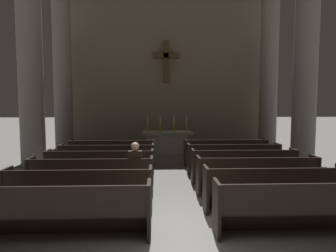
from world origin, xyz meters
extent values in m
plane|color=slate|center=(0.00, 0.00, 0.00)|extent=(80.00, 80.00, 0.00)
cube|color=black|center=(-2.02, 0.00, 0.42)|extent=(2.85, 0.40, 0.05)
cube|color=black|center=(-2.02, -0.23, 0.70)|extent=(2.85, 0.05, 0.50)
cube|color=black|center=(-2.02, 0.18, 0.20)|extent=(2.85, 0.04, 0.40)
cube|color=black|center=(-0.57, -0.02, 0.47)|extent=(0.06, 0.50, 0.95)
cube|color=black|center=(-2.02, 1.12, 0.42)|extent=(2.85, 0.40, 0.05)
cube|color=black|center=(-2.02, 0.89, 0.70)|extent=(2.85, 0.05, 0.50)
cube|color=black|center=(-2.02, 1.30, 0.20)|extent=(2.85, 0.04, 0.40)
cube|color=black|center=(-0.57, 1.10, 0.47)|extent=(0.06, 0.50, 0.95)
cube|color=black|center=(-3.48, 1.10, 0.47)|extent=(0.06, 0.50, 0.95)
cube|color=black|center=(-2.02, 2.23, 0.42)|extent=(2.85, 0.40, 0.05)
cube|color=black|center=(-2.02, 2.01, 0.70)|extent=(2.85, 0.05, 0.50)
cube|color=black|center=(-2.02, 2.41, 0.20)|extent=(2.85, 0.04, 0.40)
cube|color=black|center=(-0.57, 2.21, 0.47)|extent=(0.06, 0.50, 0.95)
cube|color=black|center=(-3.48, 2.21, 0.47)|extent=(0.06, 0.50, 0.95)
cube|color=black|center=(-2.02, 3.35, 0.42)|extent=(2.85, 0.40, 0.05)
cube|color=black|center=(-2.02, 3.13, 0.70)|extent=(2.85, 0.05, 0.50)
cube|color=black|center=(-2.02, 3.53, 0.20)|extent=(2.85, 0.04, 0.40)
cube|color=black|center=(-0.57, 3.33, 0.47)|extent=(0.06, 0.50, 0.95)
cube|color=black|center=(-3.48, 3.33, 0.47)|extent=(0.06, 0.50, 0.95)
cube|color=black|center=(-2.02, 4.47, 0.42)|extent=(2.85, 0.40, 0.05)
cube|color=black|center=(-2.02, 4.24, 0.70)|extent=(2.85, 0.05, 0.50)
cube|color=black|center=(-2.02, 4.65, 0.20)|extent=(2.85, 0.04, 0.40)
cube|color=black|center=(-0.57, 4.45, 0.47)|extent=(0.06, 0.50, 0.95)
cube|color=black|center=(-3.48, 4.45, 0.47)|extent=(0.06, 0.50, 0.95)
cube|color=black|center=(-2.02, 5.58, 0.42)|extent=(2.85, 0.40, 0.05)
cube|color=black|center=(-2.02, 5.36, 0.70)|extent=(2.85, 0.05, 0.50)
cube|color=black|center=(-2.02, 5.76, 0.20)|extent=(2.85, 0.04, 0.40)
cube|color=black|center=(-0.57, 5.56, 0.47)|extent=(0.06, 0.50, 0.95)
cube|color=black|center=(-3.48, 5.56, 0.47)|extent=(0.06, 0.50, 0.95)
cube|color=black|center=(2.02, 0.00, 0.42)|extent=(2.85, 0.40, 0.05)
cube|color=black|center=(2.02, -0.23, 0.70)|extent=(2.85, 0.05, 0.50)
cube|color=black|center=(2.02, 0.18, 0.20)|extent=(2.85, 0.04, 0.40)
cube|color=black|center=(0.57, -0.02, 0.47)|extent=(0.06, 0.50, 0.95)
cube|color=black|center=(2.02, 1.12, 0.42)|extent=(2.85, 0.40, 0.05)
cube|color=black|center=(2.02, 0.89, 0.70)|extent=(2.85, 0.05, 0.50)
cube|color=black|center=(2.02, 1.30, 0.20)|extent=(2.85, 0.04, 0.40)
cube|color=black|center=(0.57, 1.10, 0.47)|extent=(0.06, 0.50, 0.95)
cube|color=black|center=(2.02, 2.23, 0.42)|extent=(2.85, 0.40, 0.05)
cube|color=black|center=(2.02, 2.01, 0.70)|extent=(2.85, 0.05, 0.50)
cube|color=black|center=(2.02, 2.41, 0.20)|extent=(2.85, 0.04, 0.40)
cube|color=black|center=(0.57, 2.21, 0.47)|extent=(0.06, 0.50, 0.95)
cube|color=black|center=(3.48, 2.21, 0.47)|extent=(0.06, 0.50, 0.95)
cube|color=black|center=(2.02, 3.35, 0.42)|extent=(2.85, 0.40, 0.05)
cube|color=black|center=(2.02, 3.13, 0.70)|extent=(2.85, 0.05, 0.50)
cube|color=black|center=(2.02, 3.53, 0.20)|extent=(2.85, 0.04, 0.40)
cube|color=black|center=(0.57, 3.33, 0.47)|extent=(0.06, 0.50, 0.95)
cube|color=black|center=(3.48, 3.33, 0.47)|extent=(0.06, 0.50, 0.95)
cube|color=black|center=(2.02, 4.47, 0.42)|extent=(2.85, 0.40, 0.05)
cube|color=black|center=(2.02, 4.24, 0.70)|extent=(2.85, 0.05, 0.50)
cube|color=black|center=(2.02, 4.65, 0.20)|extent=(2.85, 0.04, 0.40)
cube|color=black|center=(0.57, 4.45, 0.47)|extent=(0.06, 0.50, 0.95)
cube|color=black|center=(3.48, 4.45, 0.47)|extent=(0.06, 0.50, 0.95)
cube|color=black|center=(2.02, 5.58, 0.42)|extent=(2.85, 0.40, 0.05)
cube|color=black|center=(2.02, 5.36, 0.70)|extent=(2.85, 0.05, 0.50)
cube|color=black|center=(2.02, 5.76, 0.20)|extent=(2.85, 0.04, 0.40)
cube|color=black|center=(0.57, 5.56, 0.47)|extent=(0.06, 0.50, 0.95)
cube|color=black|center=(3.48, 5.56, 0.47)|extent=(0.06, 0.50, 0.95)
cube|color=gray|center=(-4.49, 4.83, 0.10)|extent=(1.08, 1.08, 0.20)
cylinder|color=gray|center=(-4.49, 4.83, 3.56)|extent=(0.77, 0.77, 7.13)
cube|color=gray|center=(4.49, 4.83, 0.10)|extent=(1.08, 1.08, 0.20)
cylinder|color=gray|center=(4.49, 4.83, 3.56)|extent=(0.77, 0.77, 7.13)
cube|color=gray|center=(-4.49, 8.05, 0.10)|extent=(1.08, 1.08, 0.20)
cylinder|color=gray|center=(-4.49, 8.05, 3.56)|extent=(0.77, 0.77, 7.13)
cube|color=gray|center=(4.49, 8.05, 0.10)|extent=(1.08, 1.08, 0.20)
cylinder|color=gray|center=(4.49, 8.05, 3.56)|extent=(0.77, 0.77, 7.13)
cube|color=#A8A399|center=(0.00, 7.93, 0.44)|extent=(1.76, 0.72, 0.88)
cube|color=#A8A399|center=(0.00, 7.93, 0.94)|extent=(2.20, 0.90, 0.12)
cube|color=silver|center=(0.00, 7.93, 1.00)|extent=(2.09, 0.85, 0.01)
cylinder|color=#B79338|center=(-0.85, 7.93, 1.02)|extent=(0.16, 0.16, 0.02)
cylinder|color=#B79338|center=(-0.85, 7.93, 1.18)|extent=(0.07, 0.07, 0.35)
cylinder|color=silver|center=(-0.85, 7.93, 1.50)|extent=(0.04, 0.04, 0.28)
cylinder|color=#B79338|center=(-0.30, 7.93, 1.02)|extent=(0.16, 0.16, 0.02)
cylinder|color=#B79338|center=(-0.30, 7.93, 1.18)|extent=(0.07, 0.07, 0.35)
cylinder|color=silver|center=(-0.30, 7.93, 1.50)|extent=(0.04, 0.04, 0.28)
cylinder|color=#B79338|center=(0.30, 7.93, 1.02)|extent=(0.16, 0.16, 0.02)
cylinder|color=#B79338|center=(0.30, 7.93, 1.18)|extent=(0.07, 0.07, 0.35)
cylinder|color=silver|center=(0.30, 7.93, 1.50)|extent=(0.04, 0.04, 0.28)
cylinder|color=#B79338|center=(0.85, 7.93, 1.02)|extent=(0.16, 0.16, 0.02)
cylinder|color=#B79338|center=(0.85, 7.93, 1.18)|extent=(0.07, 0.07, 0.35)
cylinder|color=silver|center=(0.85, 7.93, 1.50)|extent=(0.04, 0.04, 0.28)
cube|color=gray|center=(0.00, 9.66, 3.82)|extent=(10.21, 0.25, 7.65)
cube|color=brown|center=(0.00, 9.41, 4.21)|extent=(0.24, 0.24, 1.97)
cube|color=brown|center=(0.00, 9.41, 4.50)|extent=(1.26, 0.24, 0.24)
cube|color=#26262B|center=(-0.96, 2.41, 0.23)|extent=(0.24, 0.14, 0.45)
cube|color=#26262B|center=(-0.96, 2.28, 0.51)|extent=(0.28, 0.36, 0.12)
cube|color=#2D2319|center=(-0.96, 2.15, 0.84)|extent=(0.32, 0.20, 0.54)
sphere|color=beige|center=(-0.96, 2.15, 1.22)|extent=(0.20, 0.20, 0.20)
camera|label=1|loc=(-0.43, -4.82, 2.27)|focal=31.34mm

